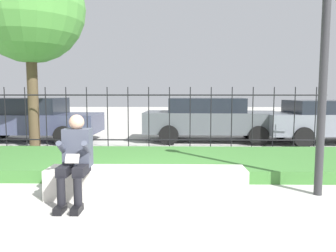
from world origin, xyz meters
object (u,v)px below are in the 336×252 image
Objects in this scene: stone_bench at (146,184)px; car_parked_left at (29,119)px; car_parked_right at (335,120)px; street_lamp at (325,50)px; tree_behind_fence at (29,8)px; person_seated_reader at (76,156)px; car_parked_center at (210,118)px.

stone_bench is 0.66× the size of car_parked_left.
car_parked_right is 9.59m from car_parked_left.
street_lamp reaches higher than car_parked_left.
tree_behind_fence is (-5.98, 3.85, 1.57)m from street_lamp.
tree_behind_fence is (0.82, -1.53, 3.02)m from car_parked_left.
tree_behind_fence is at bearing -60.56° from car_parked_left.
person_seated_reader is at bearing -60.63° from tree_behind_fence.
car_parked_left is 8.79m from street_lamp.
person_seated_reader is at bearing -163.83° from stone_bench.
street_lamp reaches higher than car_parked_center.
street_lamp is 7.29m from tree_behind_fence.
tree_behind_fence is at bearing -173.60° from car_parked_right.
street_lamp is at bearing -32.78° from tree_behind_fence.
tree_behind_fence is at bearing 130.06° from stone_bench.
tree_behind_fence is at bearing -158.78° from car_parked_center.
street_lamp is at bearing -37.04° from car_parked_left.
street_lamp reaches higher than person_seated_reader.
stone_bench is at bearing -49.94° from tree_behind_fence.
car_parked_left is 3.48m from tree_behind_fence.
stone_bench is 0.56× the size of tree_behind_fence.
car_parked_right is (5.39, 5.41, 0.51)m from stone_bench.
stone_bench is 1.11m from person_seated_reader.
street_lamp is (6.80, -5.38, 1.45)m from car_parked_left.
street_lamp is at bearing 3.70° from stone_bench.
car_parked_center is at bearing 100.60° from street_lamp.
car_parked_left is at bearing 118.11° from tree_behind_fence.
person_seated_reader reaches higher than stone_bench.
person_seated_reader is 0.36× the size of street_lamp.
stone_bench is 2.34× the size of person_seated_reader.
car_parked_center is (-3.82, 0.28, 0.02)m from car_parked_right.
car_parked_right is at bearing 61.98° from street_lamp.
street_lamp is at bearing -120.63° from car_parked_right.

